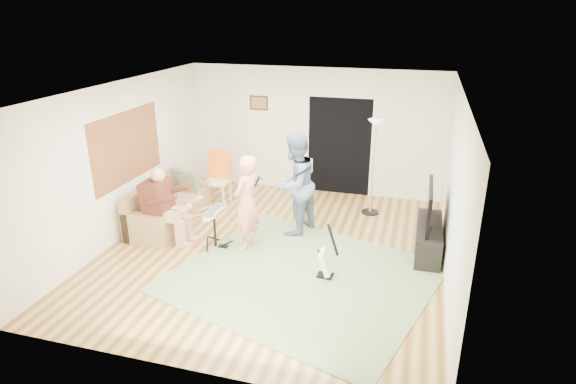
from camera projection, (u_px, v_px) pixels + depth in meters
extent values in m
plane|color=brown|center=(274.00, 250.00, 8.13)|extent=(6.00, 6.00, 0.00)
plane|color=white|center=(272.00, 89.00, 7.16)|extent=(6.00, 6.00, 0.00)
plane|color=brown|center=(127.00, 147.00, 8.45)|extent=(0.00, 2.05, 2.05)
plane|color=black|center=(339.00, 147.00, 10.30)|extent=(2.10, 0.00, 2.10)
cube|color=#3F2314|center=(259.00, 103.00, 10.45)|extent=(0.42, 0.03, 0.32)
cube|color=#65804E|center=(303.00, 277.00, 7.32)|extent=(4.43, 4.16, 0.02)
cube|color=#9A784D|center=(171.00, 214.00, 9.08)|extent=(0.80, 1.59, 0.39)
cube|color=#9A784D|center=(154.00, 202.00, 9.09)|extent=(0.15, 1.97, 0.80)
cube|color=#9A784D|center=(192.00, 193.00, 9.85)|extent=(0.80, 0.19, 0.56)
cube|color=#9A784D|center=(145.00, 229.00, 8.25)|extent=(0.80, 0.19, 0.56)
cube|color=#552417|center=(157.00, 197.00, 8.24)|extent=(0.37, 0.48, 0.61)
sphere|color=tan|center=(158.00, 175.00, 8.08)|extent=(0.24, 0.24, 0.24)
cylinder|color=black|center=(215.00, 229.00, 8.14)|extent=(0.04, 0.04, 0.63)
cube|color=white|center=(214.00, 213.00, 8.03)|extent=(0.12, 0.63, 0.04)
imported|color=#FF896E|center=(246.00, 203.00, 7.97)|extent=(0.50, 0.66, 1.63)
imported|color=slate|center=(295.00, 184.00, 8.48)|extent=(0.96, 1.08, 1.85)
cube|color=black|center=(325.00, 276.00, 7.33)|extent=(0.24, 0.20, 0.03)
cube|color=silver|center=(326.00, 262.00, 7.25)|extent=(0.19, 0.29, 0.38)
cylinder|color=black|center=(333.00, 240.00, 7.08)|extent=(0.20, 0.04, 0.50)
cylinder|color=black|center=(370.00, 212.00, 9.62)|extent=(0.34, 0.34, 0.03)
cylinder|color=tan|center=(373.00, 169.00, 9.29)|extent=(0.04, 0.04, 1.79)
cone|color=white|center=(376.00, 123.00, 8.96)|extent=(0.30, 0.30, 0.12)
cube|color=beige|center=(217.00, 182.00, 9.85)|extent=(0.48, 0.48, 0.04)
cube|color=orange|center=(220.00, 161.00, 9.91)|extent=(0.45, 0.10, 0.47)
cube|color=black|center=(428.00, 239.00, 7.99)|extent=(0.40, 1.40, 0.50)
cube|color=black|center=(429.00, 205.00, 7.79)|extent=(0.06, 1.21, 0.65)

